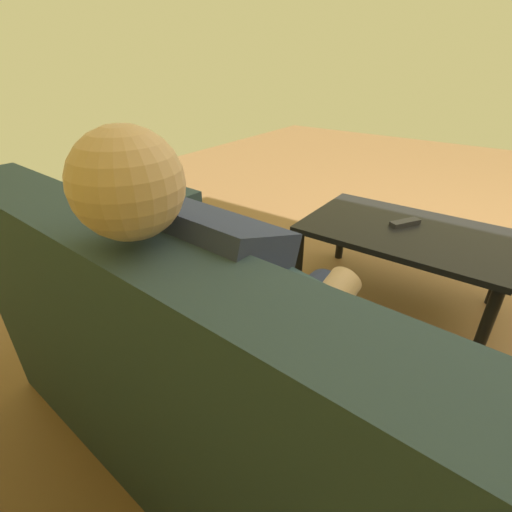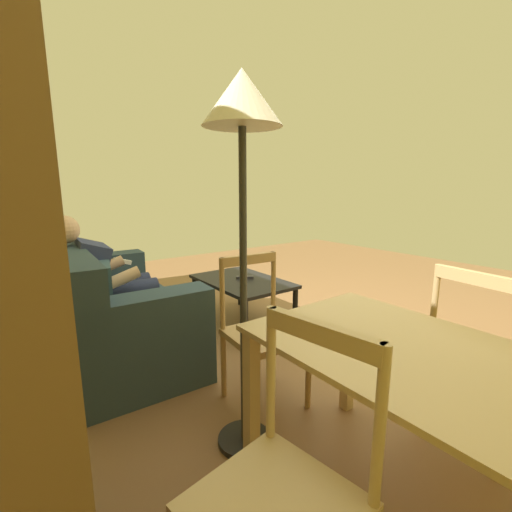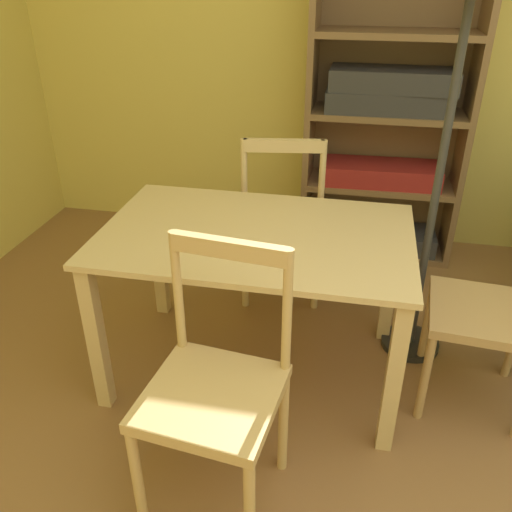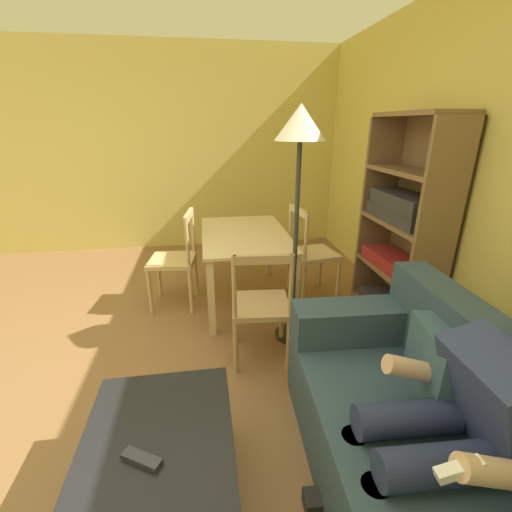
% 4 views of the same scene
% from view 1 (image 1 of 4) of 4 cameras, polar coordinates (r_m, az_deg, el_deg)
% --- Properties ---
extents(couch, '(1.84, 0.94, 0.90)m').
position_cam_1_polar(couch, '(1.22, -1.60, -18.04)').
color(couch, '#2D4251').
rests_on(couch, ground_plane).
extents(person_lounging, '(0.61, 0.94, 1.12)m').
position_cam_1_polar(person_lounging, '(1.07, -3.85, -7.87)').
color(person_lounging, navy).
rests_on(person_lounging, ground_plane).
extents(coffee_table, '(0.99, 0.65, 0.44)m').
position_cam_1_polar(coffee_table, '(2.07, 21.82, 2.54)').
color(coffee_table, black).
rests_on(coffee_table, ground_plane).
extents(tv_remote, '(0.13, 0.17, 0.02)m').
position_cam_1_polar(tv_remote, '(2.09, 21.93, 4.77)').
color(tv_remote, '#2D2D38').
rests_on(tv_remote, coffee_table).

